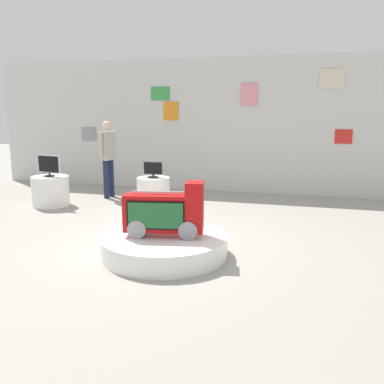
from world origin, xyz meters
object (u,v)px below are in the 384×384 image
(tv_on_left_rear, at_px, (153,170))
(shopper_browsing_near_truck, at_px, (108,153))
(novelty_firetruck_tv, at_px, (165,214))
(main_display_pedestal, at_px, (164,246))
(display_pedestal_left_rear, at_px, (153,193))
(tv_on_center_rear, at_px, (49,165))
(display_pedestal_center_rear, at_px, (51,191))

(tv_on_left_rear, bearing_deg, shopper_browsing_near_truck, 153.04)
(novelty_firetruck_tv, xyz_separation_m, shopper_browsing_near_truck, (-2.49, 3.31, 0.42))
(main_display_pedestal, height_order, display_pedestal_left_rear, display_pedestal_left_rear)
(tv_on_center_rear, height_order, shopper_browsing_near_truck, shopper_browsing_near_truck)
(main_display_pedestal, height_order, novelty_firetruck_tv, novelty_firetruck_tv)
(main_display_pedestal, distance_m, tv_on_left_rear, 2.95)
(display_pedestal_left_rear, bearing_deg, display_pedestal_center_rear, -168.80)
(main_display_pedestal, distance_m, display_pedestal_center_rear, 3.94)
(main_display_pedestal, distance_m, display_pedestal_left_rear, 2.89)
(display_pedestal_center_rear, distance_m, tv_on_center_rear, 0.54)
(novelty_firetruck_tv, distance_m, display_pedestal_center_rear, 3.96)
(display_pedestal_left_rear, distance_m, tv_on_left_rear, 0.46)
(display_pedestal_left_rear, bearing_deg, tv_on_center_rear, -168.69)
(novelty_firetruck_tv, xyz_separation_m, display_pedestal_center_rear, (-3.26, 2.23, -0.27))
(display_pedestal_center_rear, height_order, shopper_browsing_near_truck, shopper_browsing_near_truck)
(tv_on_center_rear, relative_size, shopper_browsing_near_truck, 0.33)
(main_display_pedestal, height_order, display_pedestal_center_rear, display_pedestal_center_rear)
(shopper_browsing_near_truck, bearing_deg, main_display_pedestal, -53.29)
(main_display_pedestal, bearing_deg, display_pedestal_left_rear, 113.50)
(display_pedestal_left_rear, height_order, tv_on_center_rear, tv_on_center_rear)
(display_pedestal_left_rear, height_order, shopper_browsing_near_truck, shopper_browsing_near_truck)
(main_display_pedestal, relative_size, display_pedestal_left_rear, 2.56)
(novelty_firetruck_tv, bearing_deg, shopper_browsing_near_truck, 126.91)
(tv_on_left_rear, distance_m, display_pedestal_center_rear, 2.18)
(display_pedestal_left_rear, bearing_deg, shopper_browsing_near_truck, 153.17)
(main_display_pedestal, xyz_separation_m, shopper_browsing_near_truck, (-2.47, 3.31, 0.86))
(display_pedestal_left_rear, bearing_deg, main_display_pedestal, -66.50)
(tv_on_center_rear, bearing_deg, shopper_browsing_near_truck, 54.54)
(main_display_pedestal, bearing_deg, tv_on_center_rear, 145.54)
(shopper_browsing_near_truck, bearing_deg, novelty_firetruck_tv, -53.09)
(novelty_firetruck_tv, height_order, display_pedestal_left_rear, novelty_firetruck_tv)
(novelty_firetruck_tv, height_order, shopper_browsing_near_truck, shopper_browsing_near_truck)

